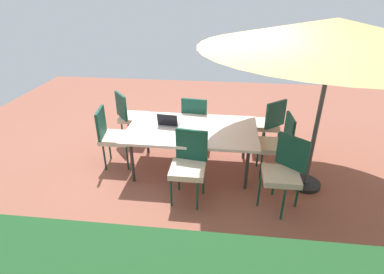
{
  "coord_description": "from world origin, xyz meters",
  "views": [
    {
      "loc": [
        -0.49,
        4.17,
        2.7
      ],
      "look_at": [
        0.0,
        0.0,
        0.58
      ],
      "focal_mm": 28.39,
      "sensor_mm": 36.0,
      "label": 1
    }
  ],
  "objects_px": {
    "chair_northwest": "(284,170)",
    "laptop": "(169,122)",
    "dining_table": "(192,131)",
    "chair_north": "(189,163)",
    "chair_west": "(278,142)",
    "chair_east": "(112,134)",
    "patio_umbrella": "(335,34)",
    "chair_south": "(196,119)",
    "cup": "(188,133)",
    "chair_southeast": "(130,115)",
    "chair_southwest": "(268,122)"
  },
  "relations": [
    {
      "from": "chair_northwest",
      "to": "laptop",
      "type": "xyz_separation_m",
      "value": [
        1.66,
        -0.84,
        0.21
      ]
    },
    {
      "from": "dining_table",
      "to": "chair_north",
      "type": "bearing_deg",
      "value": 93.27
    },
    {
      "from": "dining_table",
      "to": "chair_west",
      "type": "xyz_separation_m",
      "value": [
        -1.31,
        -0.03,
        -0.12
      ]
    },
    {
      "from": "chair_east",
      "to": "dining_table",
      "type": "bearing_deg",
      "value": -97.7
    },
    {
      "from": "laptop",
      "to": "patio_umbrella",
      "type": "bearing_deg",
      "value": 176.77
    },
    {
      "from": "patio_umbrella",
      "to": "chair_south",
      "type": "bearing_deg",
      "value": -30.23
    },
    {
      "from": "chair_north",
      "to": "cup",
      "type": "height_order",
      "value": "chair_north"
    },
    {
      "from": "laptop",
      "to": "chair_east",
      "type": "bearing_deg",
      "value": 11.95
    },
    {
      "from": "chair_southeast",
      "to": "chair_east",
      "type": "height_order",
      "value": "same"
    },
    {
      "from": "dining_table",
      "to": "chair_south",
      "type": "xyz_separation_m",
      "value": [
        0.02,
        -0.75,
        -0.12
      ]
    },
    {
      "from": "chair_west",
      "to": "chair_southwest",
      "type": "height_order",
      "value": "same"
    },
    {
      "from": "chair_southeast",
      "to": "chair_west",
      "type": "bearing_deg",
      "value": -146.73
    },
    {
      "from": "chair_south",
      "to": "chair_southeast",
      "type": "relative_size",
      "value": 1.0
    },
    {
      "from": "patio_umbrella",
      "to": "chair_east",
      "type": "distance_m",
      "value": 3.43
    },
    {
      "from": "chair_north",
      "to": "chair_northwest",
      "type": "bearing_deg",
      "value": 7.1
    },
    {
      "from": "chair_south",
      "to": "chair_north",
      "type": "bearing_deg",
      "value": 99.15
    },
    {
      "from": "chair_southwest",
      "to": "chair_north",
      "type": "distance_m",
      "value": 1.91
    },
    {
      "from": "patio_umbrella",
      "to": "laptop",
      "type": "bearing_deg",
      "value": -9.37
    },
    {
      "from": "chair_east",
      "to": "laptop",
      "type": "height_order",
      "value": "chair_east"
    },
    {
      "from": "chair_west",
      "to": "chair_east",
      "type": "relative_size",
      "value": 1.0
    },
    {
      "from": "chair_southeast",
      "to": "laptop",
      "type": "relative_size",
      "value": 2.85
    },
    {
      "from": "patio_umbrella",
      "to": "chair_southeast",
      "type": "bearing_deg",
      "value": -19.96
    },
    {
      "from": "dining_table",
      "to": "chair_northwest",
      "type": "relative_size",
      "value": 2.02
    },
    {
      "from": "chair_north",
      "to": "chair_east",
      "type": "height_order",
      "value": "same"
    },
    {
      "from": "patio_umbrella",
      "to": "chair_west",
      "type": "relative_size",
      "value": 3.34
    },
    {
      "from": "chair_west",
      "to": "chair_northwest",
      "type": "bearing_deg",
      "value": -5.01
    },
    {
      "from": "dining_table",
      "to": "chair_southwest",
      "type": "distance_m",
      "value": 1.46
    },
    {
      "from": "chair_west",
      "to": "chair_north",
      "type": "relative_size",
      "value": 1.0
    },
    {
      "from": "chair_southeast",
      "to": "chair_northwest",
      "type": "bearing_deg",
      "value": -161.35
    },
    {
      "from": "patio_umbrella",
      "to": "chair_north",
      "type": "xyz_separation_m",
      "value": [
        1.69,
        0.47,
        -1.62
      ]
    },
    {
      "from": "patio_umbrella",
      "to": "chair_east",
      "type": "bearing_deg",
      "value": -4.83
    },
    {
      "from": "chair_west",
      "to": "cup",
      "type": "relative_size",
      "value": 12.02
    },
    {
      "from": "chair_southeast",
      "to": "patio_umbrella",
      "type": "bearing_deg",
      "value": -149.49
    },
    {
      "from": "chair_northwest",
      "to": "chair_west",
      "type": "bearing_deg",
      "value": 128.56
    },
    {
      "from": "chair_east",
      "to": "chair_south",
      "type": "bearing_deg",
      "value": -67.06
    },
    {
      "from": "chair_west",
      "to": "cup",
      "type": "height_order",
      "value": "chair_west"
    },
    {
      "from": "chair_north",
      "to": "chair_east",
      "type": "xyz_separation_m",
      "value": [
        1.33,
        -0.72,
        0.0
      ]
    },
    {
      "from": "patio_umbrella",
      "to": "laptop",
      "type": "relative_size",
      "value": 9.51
    },
    {
      "from": "cup",
      "to": "chair_west",
      "type": "bearing_deg",
      "value": -169.05
    },
    {
      "from": "laptop",
      "to": "cup",
      "type": "distance_m",
      "value": 0.47
    },
    {
      "from": "cup",
      "to": "chair_south",
      "type": "bearing_deg",
      "value": -90.52
    },
    {
      "from": "dining_table",
      "to": "chair_south",
      "type": "relative_size",
      "value": 2.02
    },
    {
      "from": "chair_west",
      "to": "chair_northwest",
      "type": "height_order",
      "value": "same"
    },
    {
      "from": "chair_northwest",
      "to": "laptop",
      "type": "relative_size",
      "value": 2.85
    },
    {
      "from": "patio_umbrella",
      "to": "dining_table",
      "type": "bearing_deg",
      "value": -8.73
    },
    {
      "from": "chair_north",
      "to": "chair_southwest",
      "type": "bearing_deg",
      "value": 59.34
    },
    {
      "from": "chair_northwest",
      "to": "cup",
      "type": "height_order",
      "value": "chair_northwest"
    },
    {
      "from": "laptop",
      "to": "chair_northwest",
      "type": "bearing_deg",
      "value": 159.41
    },
    {
      "from": "patio_umbrella",
      "to": "laptop",
      "type": "height_order",
      "value": "patio_umbrella"
    },
    {
      "from": "chair_north",
      "to": "chair_northwest",
      "type": "relative_size",
      "value": 1.0
    }
  ]
}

